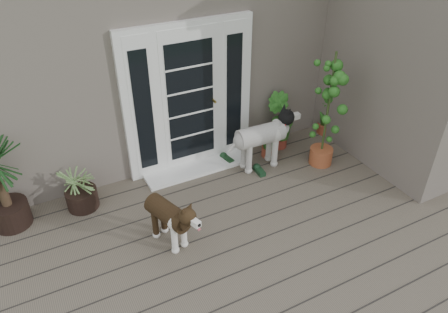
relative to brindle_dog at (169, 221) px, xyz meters
name	(u,v)px	position (x,y,z in m)	size (l,w,h in m)	color
deck	(285,256)	(1.11, -0.79, -0.38)	(6.20, 4.60, 0.12)	#6B5B4C
house_main	(152,31)	(1.11, 3.46, 1.11)	(7.40, 4.00, 3.10)	#665E54
house_wing	(418,62)	(4.01, 0.31, 1.11)	(1.60, 2.40, 3.10)	#665E54
door_unit	(189,99)	(0.91, 1.41, 0.75)	(1.90, 0.14, 2.15)	white
door_step	(198,168)	(0.91, 1.21, -0.30)	(1.60, 0.40, 0.05)	white
brindle_dog	(169,221)	(0.00, 0.00, 0.00)	(0.33, 0.78, 0.65)	#392614
white_dog	(260,144)	(1.77, 0.87, 0.07)	(0.41, 0.95, 0.79)	white
spider_plant	(79,185)	(-0.78, 1.13, 0.04)	(0.68, 0.68, 0.72)	#86AC6A
yucca	(0,184)	(-1.64, 1.19, 0.30)	(0.86, 0.86, 1.25)	black
herb_a	(270,141)	(2.06, 1.04, -0.05)	(0.43, 0.43, 0.55)	#1C621C
herb_b	(280,127)	(2.34, 1.21, 0.02)	(0.46, 0.46, 0.69)	#28641C
herb_c	(327,118)	(3.30, 1.21, -0.05)	(0.35, 0.35, 0.54)	#1D6521
sapling	(328,110)	(2.64, 0.51, 0.58)	(0.53, 0.53, 1.82)	#1D5217
clog_left	(227,159)	(1.39, 1.20, -0.28)	(0.14, 0.30, 0.09)	#15351A
clog_right	(259,170)	(1.68, 0.71, -0.28)	(0.13, 0.28, 0.08)	black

